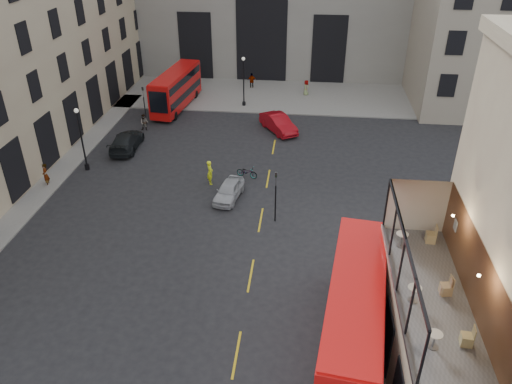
# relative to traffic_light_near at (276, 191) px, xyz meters

# --- Properties ---
(ground) EXTENTS (140.00, 140.00, 0.00)m
(ground) POSITION_rel_traffic_light_near_xyz_m (1.00, -12.00, -2.42)
(ground) COLOR black
(ground) RESTS_ON ground
(host_frontage) EXTENTS (3.00, 11.00, 4.50)m
(host_frontage) POSITION_rel_traffic_light_near_xyz_m (7.50, -12.00, -0.17)
(host_frontage) COLOR #C0B390
(host_frontage) RESTS_ON ground
(cafe_floor) EXTENTS (3.00, 10.00, 0.10)m
(cafe_floor) POSITION_rel_traffic_light_near_xyz_m (7.50, -12.00, 2.12)
(cafe_floor) COLOR slate
(cafe_floor) RESTS_ON host_frontage
(building_right) EXTENTS (16.60, 18.60, 20.00)m
(building_right) POSITION_rel_traffic_light_near_xyz_m (21.00, 27.97, 7.97)
(building_right) COLOR gray
(building_right) RESTS_ON ground
(pavement_far) EXTENTS (40.00, 12.00, 0.12)m
(pavement_far) POSITION_rel_traffic_light_near_xyz_m (-5.00, 26.00, -2.36)
(pavement_far) COLOR slate
(pavement_far) RESTS_ON ground
(traffic_light_near) EXTENTS (0.16, 0.20, 3.80)m
(traffic_light_near) POSITION_rel_traffic_light_near_xyz_m (0.00, 0.00, 0.00)
(traffic_light_near) COLOR black
(traffic_light_near) RESTS_ON ground
(traffic_light_far) EXTENTS (0.16, 0.20, 3.80)m
(traffic_light_far) POSITION_rel_traffic_light_near_xyz_m (-14.00, 16.00, 0.00)
(traffic_light_far) COLOR black
(traffic_light_far) RESTS_ON ground
(street_lamp_a) EXTENTS (0.36, 0.36, 5.33)m
(street_lamp_a) POSITION_rel_traffic_light_near_xyz_m (-16.00, 6.00, -0.03)
(street_lamp_a) COLOR black
(street_lamp_a) RESTS_ON ground
(street_lamp_b) EXTENTS (0.36, 0.36, 5.33)m
(street_lamp_b) POSITION_rel_traffic_light_near_xyz_m (-5.00, 22.00, -0.03)
(street_lamp_b) COLOR black
(street_lamp_b) RESTS_ON ground
(bus_near) EXTENTS (3.85, 11.04, 4.32)m
(bus_near) POSITION_rel_traffic_light_near_xyz_m (4.50, -11.16, -0.00)
(bus_near) COLOR red
(bus_near) RESTS_ON ground
(bus_far) EXTENTS (3.31, 9.98, 3.91)m
(bus_far) POSITION_rel_traffic_light_near_xyz_m (-12.04, 20.89, -0.23)
(bus_far) COLOR #BA0E0C
(bus_far) RESTS_ON ground
(car_a) EXTENTS (2.20, 4.09, 1.32)m
(car_a) POSITION_rel_traffic_light_near_xyz_m (-3.64, 2.68, -1.76)
(car_a) COLOR #A5A8AE
(car_a) RESTS_ON ground
(car_b) EXTENTS (4.12, 5.05, 1.62)m
(car_b) POSITION_rel_traffic_light_near_xyz_m (-0.85, 15.63, -1.62)
(car_b) COLOR maroon
(car_b) RESTS_ON ground
(car_c) EXTENTS (2.36, 5.31, 1.51)m
(car_c) POSITION_rel_traffic_light_near_xyz_m (-14.02, 10.23, -1.67)
(car_c) COLOR black
(car_c) RESTS_ON ground
(bicycle) EXTENTS (1.86, 1.11, 0.92)m
(bicycle) POSITION_rel_traffic_light_near_xyz_m (-2.71, 6.10, -1.96)
(bicycle) COLOR gray
(bicycle) RESTS_ON ground
(cyclist) EXTENTS (0.68, 0.83, 1.96)m
(cyclist) POSITION_rel_traffic_light_near_xyz_m (-5.44, 4.76, -1.45)
(cyclist) COLOR #EFFF1A
(cyclist) RESTS_ON ground
(pedestrian_a) EXTENTS (0.79, 0.61, 1.62)m
(pedestrian_a) POSITION_rel_traffic_light_near_xyz_m (-13.68, 14.46, -1.62)
(pedestrian_a) COLOR gray
(pedestrian_a) RESTS_ON ground
(pedestrian_b) EXTENTS (1.17, 1.11, 1.59)m
(pedestrian_b) POSITION_rel_traffic_light_near_xyz_m (-11.41, 27.27, -1.63)
(pedestrian_b) COLOR gray
(pedestrian_b) RESTS_ON ground
(pedestrian_c) EXTENTS (1.15, 0.72, 1.83)m
(pedestrian_c) POSITION_rel_traffic_light_near_xyz_m (-4.83, 28.00, -1.51)
(pedestrian_c) COLOR gray
(pedestrian_c) RESTS_ON ground
(pedestrian_d) EXTENTS (0.74, 0.97, 1.78)m
(pedestrian_d) POSITION_rel_traffic_light_near_xyz_m (1.59, 26.18, -1.54)
(pedestrian_d) COLOR gray
(pedestrian_d) RESTS_ON ground
(pedestrian_e) EXTENTS (0.61, 0.78, 1.87)m
(pedestrian_e) POSITION_rel_traffic_light_near_xyz_m (-18.00, 3.09, -1.49)
(pedestrian_e) COLOR gray
(pedestrian_e) RESTS_ON ground
(cafe_table_near) EXTENTS (0.55, 0.55, 0.69)m
(cafe_table_near) POSITION_rel_traffic_light_near_xyz_m (6.99, -14.88, 2.63)
(cafe_table_near) COLOR silver
(cafe_table_near) RESTS_ON cafe_floor
(cafe_table_mid) EXTENTS (0.58, 0.58, 0.73)m
(cafe_table_mid) POSITION_rel_traffic_light_near_xyz_m (6.64, -12.38, 2.66)
(cafe_table_mid) COLOR beige
(cafe_table_mid) RESTS_ON cafe_floor
(cafe_table_far) EXTENTS (0.59, 0.59, 0.73)m
(cafe_table_far) POSITION_rel_traffic_light_near_xyz_m (6.70, -8.48, 2.66)
(cafe_table_far) COLOR white
(cafe_table_far) RESTS_ON cafe_floor
(cafe_chair_a) EXTENTS (0.47, 0.47, 0.88)m
(cafe_chair_a) POSITION_rel_traffic_light_near_xyz_m (8.26, -14.61, 2.44)
(cafe_chair_a) COLOR tan
(cafe_chair_a) RESTS_ON cafe_floor
(cafe_chair_b) EXTENTS (0.45, 0.45, 0.83)m
(cafe_chair_b) POSITION_rel_traffic_light_near_xyz_m (8.07, -11.75, 2.43)
(cafe_chair_b) COLOR tan
(cafe_chair_b) RESTS_ON cafe_floor
(cafe_chair_c) EXTENTS (0.52, 0.52, 0.89)m
(cafe_chair_c) POSITION_rel_traffic_light_near_xyz_m (8.11, -11.78, 2.45)
(cafe_chair_c) COLOR tan
(cafe_chair_c) RESTS_ON cafe_floor
(cafe_chair_d) EXTENTS (0.49, 0.49, 0.94)m
(cafe_chair_d) POSITION_rel_traffic_light_near_xyz_m (8.20, -7.97, 2.46)
(cafe_chair_d) COLOR tan
(cafe_chair_d) RESTS_ON cafe_floor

